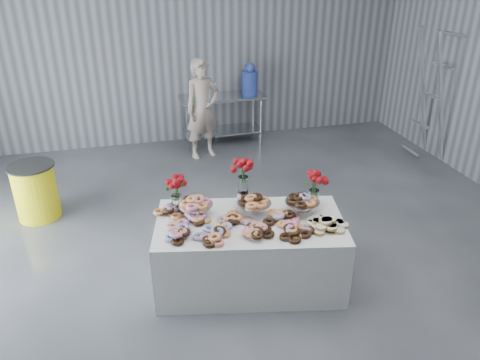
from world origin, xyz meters
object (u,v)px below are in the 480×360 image
at_px(person, 203,109).
at_px(stepladder, 431,95).
at_px(prep_table, 222,111).
at_px(trash_barrel, 36,191).
at_px(display_table, 250,252).
at_px(water_jug, 250,80).

relative_size(person, stepladder, 0.77).
xyz_separation_m(prep_table, stepladder, (3.16, -1.46, 0.46)).
height_order(person, trash_barrel, person).
distance_m(display_table, prep_table, 4.01).
bearing_deg(water_jug, prep_table, 180.00).
xyz_separation_m(display_table, stepladder, (3.76, 2.50, 0.71)).
xyz_separation_m(prep_table, water_jug, (0.50, -0.00, 0.53)).
relative_size(display_table, person, 1.14).
xyz_separation_m(water_jug, person, (-0.94, -0.46, -0.32)).
bearing_deg(display_table, prep_table, 81.43).
height_order(prep_table, water_jug, water_jug).
height_order(display_table, prep_table, prep_table).
height_order(prep_table, stepladder, stepladder).
bearing_deg(water_jug, display_table, -105.49).
xyz_separation_m(display_table, person, (0.16, 3.49, 0.46)).
distance_m(person, stepladder, 3.74).
relative_size(prep_table, person, 0.90).
bearing_deg(water_jug, trash_barrel, -150.50).
distance_m(prep_table, person, 0.67).
bearing_deg(prep_table, stepladder, -24.77).
height_order(display_table, trash_barrel, same).
relative_size(display_table, trash_barrel, 2.54).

